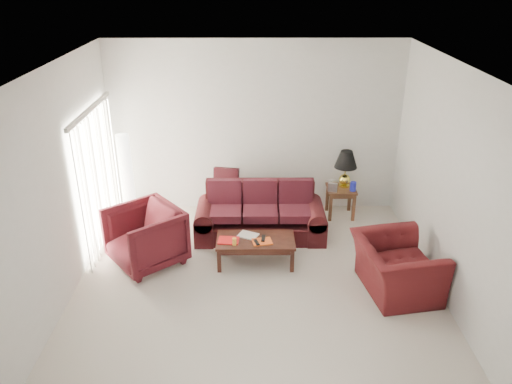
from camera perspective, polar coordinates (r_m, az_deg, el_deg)
floor at (r=7.07m, az=0.05°, el=-10.68°), size 5.00×5.00×0.00m
blinds at (r=8.03m, az=-17.56°, el=1.49°), size 0.10×2.00×2.16m
sofa at (r=8.05m, az=0.49°, el=-2.36°), size 2.14×1.03×0.85m
throw_pillow at (r=8.59m, az=-3.43°, el=1.36°), size 0.46×0.29×0.45m
end_table at (r=8.90m, az=9.60°, el=-1.10°), size 0.53×0.53×0.53m
table_lamp at (r=8.73m, az=10.18°, el=2.61°), size 0.51×0.51×0.66m
clock at (r=8.60m, az=8.75°, el=0.53°), size 0.16×0.09×0.15m
blue_canister at (r=8.68m, az=11.04°, el=0.63°), size 0.10×0.10×0.16m
picture_frame at (r=8.89m, az=8.66°, el=1.34°), size 0.18×0.18×0.05m
floor_lamp at (r=8.72m, az=-14.57°, el=1.59°), size 0.32×0.32×1.57m
armchair_left at (r=7.51m, az=-12.53°, el=-5.00°), size 1.35×1.35×0.89m
armchair_right at (r=7.04m, az=15.73°, el=-8.27°), size 1.17×1.28×0.74m
coffee_table at (r=7.46m, az=-0.05°, el=-6.75°), size 1.28×0.95×0.40m
magazine_red at (r=7.31m, az=-3.15°, el=-5.55°), size 0.32×0.25×0.02m
magazine_white at (r=7.44m, az=-0.91°, el=-4.96°), size 0.34×0.31×0.02m
magazine_orange at (r=7.28m, az=0.70°, el=-5.68°), size 0.32×0.26×0.02m
remote_a at (r=7.22m, az=0.06°, el=-5.76°), size 0.09×0.16×0.02m
remote_b at (r=7.32m, az=0.85°, el=-5.30°), size 0.07×0.18×0.02m
yellow_glass at (r=7.20m, az=-2.49°, el=-5.67°), size 0.07×0.07×0.11m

